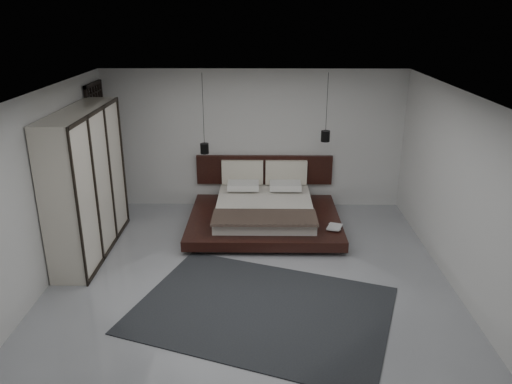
{
  "coord_description": "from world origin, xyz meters",
  "views": [
    {
      "loc": [
        0.18,
        -6.79,
        3.86
      ],
      "look_at": [
        0.07,
        1.2,
        0.93
      ],
      "focal_mm": 35.0,
      "sensor_mm": 36.0,
      "label": 1
    }
  ],
  "objects_px": {
    "lattice_screen": "(100,151)",
    "wardrobe": "(86,183)",
    "bed": "(264,211)",
    "pendant_right": "(325,136)",
    "rug": "(262,310)",
    "pendant_left": "(205,148)"
  },
  "relations": [
    {
      "from": "pendant_right",
      "to": "bed",
      "type": "bearing_deg",
      "value": -159.04
    },
    {
      "from": "pendant_right",
      "to": "wardrobe",
      "type": "distance_m",
      "value": 4.34
    },
    {
      "from": "pendant_left",
      "to": "rug",
      "type": "distance_m",
      "value": 3.74
    },
    {
      "from": "lattice_screen",
      "to": "rug",
      "type": "height_order",
      "value": "lattice_screen"
    },
    {
      "from": "pendant_right",
      "to": "rug",
      "type": "xyz_separation_m",
      "value": [
        -1.17,
        -3.29,
        -1.63
      ]
    },
    {
      "from": "bed",
      "to": "wardrobe",
      "type": "relative_size",
      "value": 1.13
    },
    {
      "from": "lattice_screen",
      "to": "bed",
      "type": "bearing_deg",
      "value": -9.71
    },
    {
      "from": "pendant_left",
      "to": "pendant_right",
      "type": "bearing_deg",
      "value": 0.0
    },
    {
      "from": "bed",
      "to": "rug",
      "type": "relative_size",
      "value": 0.82
    },
    {
      "from": "lattice_screen",
      "to": "wardrobe",
      "type": "height_order",
      "value": "lattice_screen"
    },
    {
      "from": "lattice_screen",
      "to": "rug",
      "type": "distance_m",
      "value": 4.8
    },
    {
      "from": "wardrobe",
      "to": "rug",
      "type": "xyz_separation_m",
      "value": [
        2.88,
        -1.8,
        -1.19
      ]
    },
    {
      "from": "wardrobe",
      "to": "bed",
      "type": "bearing_deg",
      "value": 19.77
    },
    {
      "from": "pendant_left",
      "to": "pendant_right",
      "type": "height_order",
      "value": "same"
    },
    {
      "from": "bed",
      "to": "pendant_left",
      "type": "relative_size",
      "value": 1.84
    },
    {
      "from": "lattice_screen",
      "to": "wardrobe",
      "type": "xyz_separation_m",
      "value": [
        0.25,
        -1.59,
        -0.1
      ]
    },
    {
      "from": "lattice_screen",
      "to": "pendant_right",
      "type": "height_order",
      "value": "pendant_right"
    },
    {
      "from": "pendant_right",
      "to": "pendant_left",
      "type": "bearing_deg",
      "value": -180.0
    },
    {
      "from": "pendant_right",
      "to": "rug",
      "type": "bearing_deg",
      "value": -109.59
    },
    {
      "from": "pendant_left",
      "to": "rug",
      "type": "xyz_separation_m",
      "value": [
        1.11,
        -3.29,
        -1.39
      ]
    },
    {
      "from": "pendant_right",
      "to": "rug",
      "type": "relative_size",
      "value": 0.38
    },
    {
      "from": "bed",
      "to": "wardrobe",
      "type": "xyz_separation_m",
      "value": [
        -2.92,
        -1.05,
        0.91
      ]
    }
  ]
}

